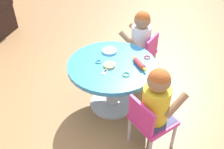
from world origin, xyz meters
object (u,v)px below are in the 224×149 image
Objects in this scene: craft_table at (112,75)px; child_chair_right at (143,54)px; rolling_pin at (139,64)px; seated_child_left at (157,98)px; craft_scissors at (107,69)px; child_chair_left at (150,121)px; seated_child_right at (141,34)px.

child_chair_right is at bearing -22.51° from craft_table.
craft_table is 0.29m from rolling_pin.
craft_table is 1.59× the size of seated_child_left.
craft_scissors is at bearing 112.53° from rolling_pin.
child_chair_left is at bearing 136.75° from seated_child_left.
craft_table is 0.17m from craft_scissors.
seated_child_left is 0.55m from craft_scissors.
child_chair_right is 3.88× the size of craft_scissors.
child_chair_right reaches higher than craft_table.
child_chair_left is 2.68× the size of rolling_pin.
seated_child_left is 1.00× the size of seated_child_right.
seated_child_left is at bearing -155.81° from rolling_pin.
child_chair_left is 1.00× the size of child_chair_right.
rolling_pin is (0.44, 0.16, 0.23)m from child_chair_left.
rolling_pin is (0.02, -0.24, 0.16)m from craft_table.
craft_scissors is at bearing 56.62° from seated_child_left.
child_chair_right is 2.68× the size of rolling_pin.
child_chair_right is at bearing -109.11° from seated_child_right.
rolling_pin is 0.29m from craft_scissors.
seated_child_left reaches higher than child_chair_right.
child_chair_right is 1.05× the size of seated_child_right.
child_chair_right is 0.57m from rolling_pin.
child_chair_right is at bearing 10.42° from child_chair_left.
craft_scissors is (-0.64, 0.25, 0.20)m from child_chair_right.
seated_child_left reaches higher than child_chair_left.
seated_child_right is at bearing 12.40° from child_chair_left.
craft_scissors is at bearing 52.45° from child_chair_left.
craft_scissors is (0.30, 0.46, -0.02)m from seated_child_left.
rolling_pin is (-0.54, -0.06, -0.00)m from seated_child_right.
seated_child_right is (0.95, 0.24, 0.00)m from seated_child_left.
seated_child_right is at bearing -18.15° from craft_scissors.
seated_child_right reaches higher than craft_table.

